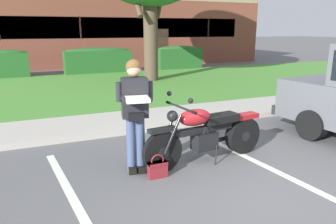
{
  "coord_description": "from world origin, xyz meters",
  "views": [
    {
      "loc": [
        -2.68,
        -3.19,
        2.12
      ],
      "look_at": [
        -0.76,
        1.34,
        0.85
      ],
      "focal_mm": 34.55,
      "sensor_mm": 36.0,
      "label": 1
    }
  ],
  "objects_px": {
    "rider_person": "(135,108)",
    "brick_building": "(70,29)",
    "hedge_center_right": "(179,57)",
    "motorcycle": "(210,133)",
    "hedge_center_left": "(98,60)",
    "handbag": "(158,168)"
  },
  "relations": [
    {
      "from": "handbag",
      "to": "hedge_center_left",
      "type": "bearing_deg",
      "value": 82.89
    },
    {
      "from": "hedge_center_left",
      "to": "hedge_center_right",
      "type": "relative_size",
      "value": 1.32
    },
    {
      "from": "hedge_center_left",
      "to": "brick_building",
      "type": "bearing_deg",
      "value": 93.7
    },
    {
      "from": "rider_person",
      "to": "hedge_center_left",
      "type": "relative_size",
      "value": 0.53
    },
    {
      "from": "brick_building",
      "to": "hedge_center_right",
      "type": "bearing_deg",
      "value": -55.56
    },
    {
      "from": "hedge_center_left",
      "to": "brick_building",
      "type": "height_order",
      "value": "brick_building"
    },
    {
      "from": "rider_person",
      "to": "brick_building",
      "type": "height_order",
      "value": "brick_building"
    },
    {
      "from": "motorcycle",
      "to": "brick_building",
      "type": "bearing_deg",
      "value": 89.99
    },
    {
      "from": "motorcycle",
      "to": "hedge_center_left",
      "type": "distance_m",
      "value": 11.56
    },
    {
      "from": "hedge_center_left",
      "to": "hedge_center_right",
      "type": "distance_m",
      "value": 4.3
    },
    {
      "from": "hedge_center_right",
      "to": "brick_building",
      "type": "relative_size",
      "value": 0.11
    },
    {
      "from": "handbag",
      "to": "rider_person",
      "type": "bearing_deg",
      "value": 125.82
    },
    {
      "from": "handbag",
      "to": "hedge_center_left",
      "type": "height_order",
      "value": "hedge_center_left"
    },
    {
      "from": "rider_person",
      "to": "hedge_center_left",
      "type": "distance_m",
      "value": 11.63
    },
    {
      "from": "rider_person",
      "to": "hedge_center_right",
      "type": "height_order",
      "value": "rider_person"
    },
    {
      "from": "motorcycle",
      "to": "rider_person",
      "type": "xyz_separation_m",
      "value": [
        -1.25,
        0.05,
        0.53
      ]
    },
    {
      "from": "hedge_center_right",
      "to": "motorcycle",
      "type": "bearing_deg",
      "value": -112.38
    },
    {
      "from": "motorcycle",
      "to": "hedge_center_right",
      "type": "relative_size",
      "value": 0.92
    },
    {
      "from": "motorcycle",
      "to": "brick_building",
      "type": "relative_size",
      "value": 0.1
    },
    {
      "from": "handbag",
      "to": "brick_building",
      "type": "xyz_separation_m",
      "value": [
        1.02,
        18.74,
        1.93
      ]
    },
    {
      "from": "rider_person",
      "to": "handbag",
      "type": "distance_m",
      "value": 0.94
    },
    {
      "from": "rider_person",
      "to": "brick_building",
      "type": "relative_size",
      "value": 0.07
    }
  ]
}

